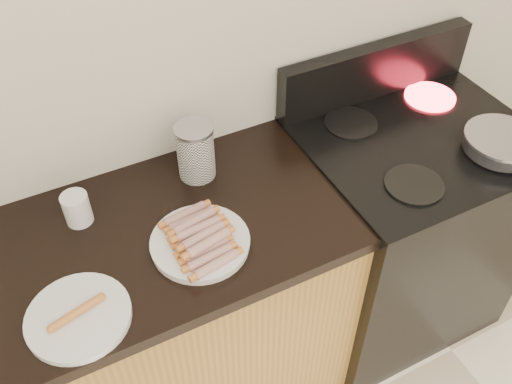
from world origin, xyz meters
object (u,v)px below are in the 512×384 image
main_plate (200,244)px  side_plate (79,317)px  canister (196,151)px  frying_pan (503,143)px  stove (398,230)px  mug (77,209)px

main_plate → side_plate: 0.37m
main_plate → canister: (0.11, 0.27, 0.08)m
side_plate → canister: 0.59m
canister → side_plate: bearing=-142.6°
frying_pan → canister: size_ratio=2.31×
frying_pan → canister: 0.97m
frying_pan → side_plate: frying_pan is taller
stove → mug: bearing=171.7°
frying_pan → mug: size_ratio=4.37×
stove → frying_pan: bearing=-43.5°
frying_pan → main_plate: (-1.01, 0.08, -0.04)m
stove → side_plate: bearing=-172.1°
canister → mug: size_ratio=1.89×
frying_pan → side_plate: bearing=166.2°
main_plate → side_plate: bearing=-167.3°
stove → main_plate: size_ratio=3.38×
side_plate → stove: bearing=7.9°
side_plate → canister: canister is taller
stove → canister: canister is taller
stove → canister: bearing=165.3°
stove → main_plate: (-0.83, -0.08, 0.45)m
canister → frying_pan: bearing=-21.6°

